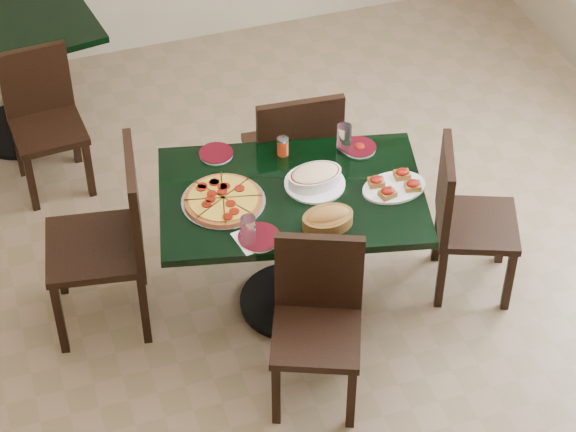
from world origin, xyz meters
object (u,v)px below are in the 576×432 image
object	(u,v)px
main_table	(292,222)
pepperoni_pizza	(223,200)
chair_left	(113,233)
bruschetta_platter	(394,185)
chair_far	(295,154)
chair_near	(317,313)
chair_right	(463,214)
lasagna_casserole	(315,177)
bread_basket	(328,219)
back_table	(8,60)
back_chair_near	(44,113)

from	to	relation	value
main_table	pepperoni_pizza	world-z (taller)	pepperoni_pizza
chair_left	bruschetta_platter	world-z (taller)	chair_left
chair_far	chair_left	xyz separation A→B (m)	(-1.02, -0.33, 0.03)
chair_far	bruschetta_platter	bearing A→B (deg)	117.75
chair_far	chair_near	distance (m)	1.07
chair_far	chair_right	xyz separation A→B (m)	(0.67, -0.64, -0.06)
main_table	chair_left	bearing A→B (deg)	179.12
chair_left	bruschetta_platter	xyz separation A→B (m)	(1.30, -0.31, 0.21)
chair_right	pepperoni_pizza	size ratio (longest dim) A/B	2.18
chair_far	lasagna_casserole	bearing A→B (deg)	86.68
chair_near	chair_left	size ratio (longest dim) A/B	0.86
pepperoni_pizza	bread_basket	distance (m)	0.50
bruschetta_platter	back_table	bearing A→B (deg)	124.91
chair_right	bread_basket	bearing A→B (deg)	121.39
main_table	back_chair_near	world-z (taller)	back_chair_near
pepperoni_pizza	chair_far	bearing A→B (deg)	43.76
chair_right	back_chair_near	xyz separation A→B (m)	(-1.85, 1.50, -0.02)
back_table	lasagna_casserole	bearing A→B (deg)	-64.86
back_table	chair_left	xyz separation A→B (m)	(0.28, -1.67, 0.04)
chair_far	pepperoni_pizza	xyz separation A→B (m)	(-0.51, -0.49, 0.23)
chair_near	bruschetta_platter	world-z (taller)	chair_near
chair_far	bruschetta_platter	size ratio (longest dim) A/B	2.91
chair_far	lasagna_casserole	size ratio (longest dim) A/B	3.28
chair_near	pepperoni_pizza	size ratio (longest dim) A/B	2.18
lasagna_casserole	chair_right	bearing A→B (deg)	-16.14
main_table	chair_left	xyz separation A→B (m)	(-0.83, 0.20, -0.01)
chair_right	pepperoni_pizza	xyz separation A→B (m)	(-1.18, 0.15, 0.29)
main_table	lasagna_casserole	distance (m)	0.26
chair_far	chair_left	world-z (taller)	chair_left
chair_left	lasagna_casserole	world-z (taller)	chair_left
chair_near	chair_right	xyz separation A→B (m)	(0.90, 0.41, 0.00)
main_table	chair_right	world-z (taller)	chair_right
main_table	back_chair_near	size ratio (longest dim) A/B	1.68
chair_left	lasagna_casserole	distance (m)	1.00
back_table	bruschetta_platter	world-z (taller)	bruschetta_platter
back_chair_near	pepperoni_pizza	bearing A→B (deg)	-67.82
pepperoni_pizza	bruschetta_platter	size ratio (longest dim) A/B	1.20
back_table	chair_near	xyz separation A→B (m)	(1.06, -2.38, -0.05)
chair_far	bruschetta_platter	xyz separation A→B (m)	(0.28, -0.64, 0.24)
back_table	chair_far	world-z (taller)	chair_far
chair_far	back_chair_near	bearing A→B (deg)	-31.86
back_chair_near	chair_right	bearing A→B (deg)	-43.25
main_table	pepperoni_pizza	xyz separation A→B (m)	(-0.32, 0.03, 0.20)
chair_near	chair_left	world-z (taller)	chair_left
chair_far	back_chair_near	world-z (taller)	chair_far
chair_far	back_table	bearing A→B (deg)	-41.66
back_table	chair_far	xyz separation A→B (m)	(1.30, -1.34, 0.01)
lasagna_casserole	bruschetta_platter	distance (m)	0.38
back_table	pepperoni_pizza	size ratio (longest dim) A/B	2.83
back_chair_near	lasagna_casserole	bearing A→B (deg)	-54.79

